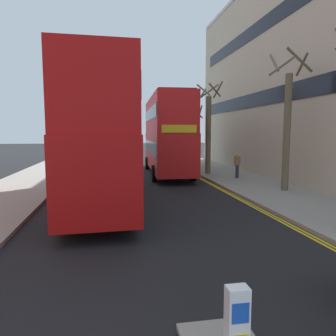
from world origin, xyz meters
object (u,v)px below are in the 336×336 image
pedestrian_far (237,165)px  keep_left_bollard (237,333)px  double_decker_bus_oncoming (167,133)px  double_decker_bus_away (98,134)px

pedestrian_far → keep_left_bollard: bearing=-112.1°
double_decker_bus_oncoming → pedestrian_far: bearing=-41.4°
keep_left_bollard → double_decker_bus_oncoming: size_ratio=0.10×
double_decker_bus_oncoming → pedestrian_far: size_ratio=6.73×
keep_left_bollard → double_decker_bus_oncoming: 19.79m
double_decker_bus_oncoming → pedestrian_far: double_decker_bus_oncoming is taller
keep_left_bollard → double_decker_bus_away: size_ratio=0.10×
double_decker_bus_away → double_decker_bus_oncoming: (4.56, 9.17, 0.00)m
double_decker_bus_away → pedestrian_far: (8.58, 5.62, -2.04)m
keep_left_bollard → pedestrian_far: pedestrian_far is taller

